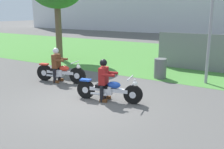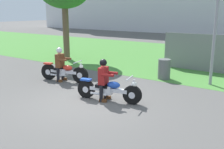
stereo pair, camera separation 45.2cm
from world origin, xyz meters
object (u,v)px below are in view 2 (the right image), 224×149
(motorcycle_lead, at_px, (109,90))
(rider_lead, at_px, (104,77))
(motorcycle_follow, at_px, (64,72))
(rider_follow, at_px, (60,62))
(trash_can, at_px, (164,69))

(motorcycle_lead, bearing_deg, rider_lead, 179.13)
(motorcycle_follow, height_order, rider_follow, rider_follow)
(motorcycle_lead, bearing_deg, trash_can, 72.52)
(trash_can, bearing_deg, rider_lead, -97.32)
(motorcycle_lead, distance_m, motorcycle_follow, 3.07)
(motorcycle_lead, xyz_separation_m, rider_lead, (-0.17, -0.03, 0.43))
(rider_lead, bearing_deg, motorcycle_lead, -0.87)
(rider_lead, height_order, trash_can, rider_lead)
(motorcycle_follow, bearing_deg, rider_follow, 179.22)
(motorcycle_lead, xyz_separation_m, rider_follow, (-3.10, 0.87, 0.45))
(motorcycle_follow, bearing_deg, rider_lead, -31.38)
(rider_lead, bearing_deg, trash_can, 70.04)
(rider_lead, bearing_deg, motorcycle_follow, 148.62)
(motorcycle_lead, height_order, trash_can, trash_can)
(motorcycle_follow, distance_m, trash_can, 4.27)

